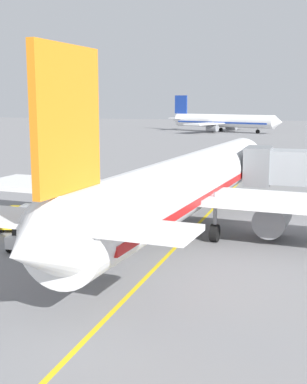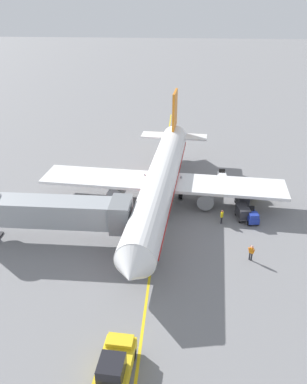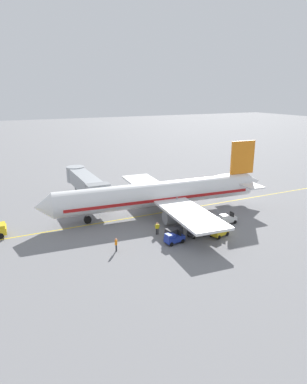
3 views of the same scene
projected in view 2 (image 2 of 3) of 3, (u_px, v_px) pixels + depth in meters
The scene contains 14 objects.
ground_plane at pixel (159, 204), 47.83m from camera, with size 400.00×400.00×0.00m, color slate.
gate_lead_in_line at pixel (159, 204), 47.82m from camera, with size 0.24×80.00×0.01m, color gold.
parked_airliner at pixel (161, 180), 46.59m from camera, with size 30.31×37.35×10.63m.
jet_bridge at pixel (50, 212), 39.35m from camera, with size 16.83×3.50×4.98m.
pushback_tractor at pixel (115, 365), 25.86m from camera, with size 2.47×4.53×2.40m.
baggage_tug_lead at pixel (250, 191), 49.52m from camera, with size 1.85×2.73×1.62m.
baggage_tug_trailing at pixel (252, 216), 43.87m from camera, with size 1.54×2.62×1.62m.
baggage_tug_spare at pixel (222, 177), 53.14m from camera, with size 1.33×2.52×1.62m.
baggage_cart_front at pixel (243, 212), 44.31m from camera, with size 1.64×2.97×1.58m.
baggage_cart_second_in_train at pixel (242, 199), 47.09m from camera, with size 1.64×2.97×1.58m.
baggage_cart_third_in_train at pixel (243, 190), 49.13m from camera, with size 1.64×2.97×1.58m.
ground_crew_wing_walker at pixel (199, 183), 50.96m from camera, with size 0.38×0.69×1.69m.
ground_crew_loader at pixel (251, 252), 37.40m from camera, with size 0.67×0.45×1.69m.
ground_crew_marshaller at pixel (222, 216), 43.45m from camera, with size 0.36×0.70×1.69m.
Camera 2 is at (-2.54, 41.70, 23.34)m, focal length 35.99 mm.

